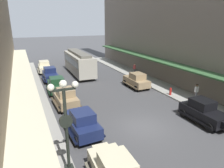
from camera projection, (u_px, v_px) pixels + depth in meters
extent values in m
plane|color=#424244|center=(144.00, 127.00, 15.79)|extent=(200.00, 200.00, 0.00)
cube|color=#99968E|center=(42.00, 150.00, 12.85)|extent=(3.00, 60.00, 0.15)
cube|color=#99968E|center=(214.00, 110.00, 18.68)|extent=(3.00, 60.00, 0.15)
cube|color=beige|center=(26.00, 109.00, 11.75)|extent=(1.80, 54.00, 0.16)
cube|color=#335933|center=(223.00, 78.00, 18.06)|extent=(1.80, 54.00, 0.16)
cube|color=#19234C|center=(82.00, 124.00, 14.69)|extent=(1.88, 3.97, 0.80)
cube|color=#19234C|center=(83.00, 116.00, 14.26)|extent=(1.52, 1.76, 0.70)
cube|color=#8C9EA8|center=(83.00, 116.00, 14.26)|extent=(1.44, 1.73, 0.42)
cube|color=#19234C|center=(73.00, 112.00, 16.50)|extent=(0.95, 0.40, 0.52)
cube|color=black|center=(69.00, 131.00, 14.38)|extent=(0.40, 3.52, 0.12)
cube|color=black|center=(94.00, 125.00, 15.19)|extent=(0.40, 3.52, 0.12)
cylinder|color=black|center=(66.00, 124.00, 15.63)|extent=(0.25, 0.69, 0.68)
cylinder|color=black|center=(86.00, 119.00, 16.32)|extent=(0.25, 0.69, 0.68)
cylinder|color=black|center=(77.00, 142.00, 13.30)|extent=(0.25, 0.69, 0.68)
cylinder|color=black|center=(100.00, 136.00, 13.99)|extent=(0.25, 0.69, 0.68)
cube|color=#997F5B|center=(65.00, 99.00, 19.48)|extent=(1.84, 3.96, 0.80)
cube|color=#997F5B|center=(66.00, 92.00, 19.05)|extent=(1.50, 1.75, 0.70)
cube|color=#8C9EA8|center=(66.00, 92.00, 19.05)|extent=(1.43, 1.72, 0.42)
cube|color=#997F5B|center=(60.00, 92.00, 21.29)|extent=(0.95, 0.39, 0.52)
cube|color=#4C3F2D|center=(56.00, 104.00, 19.18)|extent=(0.37, 3.52, 0.12)
cube|color=#4C3F2D|center=(75.00, 100.00, 19.98)|extent=(0.37, 3.52, 0.12)
cylinder|color=black|center=(54.00, 99.00, 20.43)|extent=(0.24, 0.69, 0.68)
cylinder|color=black|center=(70.00, 97.00, 21.11)|extent=(0.24, 0.69, 0.68)
cylinder|color=black|center=(60.00, 110.00, 18.09)|extent=(0.24, 0.69, 0.68)
cylinder|color=black|center=(78.00, 106.00, 18.77)|extent=(0.24, 0.69, 0.68)
cube|color=#19234C|center=(50.00, 76.00, 27.82)|extent=(1.71, 3.91, 0.80)
cube|color=#19234C|center=(50.00, 70.00, 27.82)|extent=(1.45, 1.71, 0.70)
cube|color=#8C9EA8|center=(50.00, 70.00, 27.82)|extent=(1.37, 1.67, 0.42)
cube|color=#19234C|center=(53.00, 79.00, 25.95)|extent=(0.94, 0.36, 0.52)
cube|color=black|center=(58.00, 77.00, 28.29)|extent=(0.25, 3.51, 0.12)
cube|color=black|center=(43.00, 79.00, 27.55)|extent=(0.25, 3.51, 0.12)
cylinder|color=black|center=(59.00, 80.00, 27.07)|extent=(0.22, 0.68, 0.68)
cylinder|color=black|center=(46.00, 82.00, 26.44)|extent=(0.22, 0.68, 0.68)
cylinder|color=black|center=(55.00, 75.00, 29.45)|extent=(0.22, 0.68, 0.68)
cylinder|color=black|center=(43.00, 77.00, 28.82)|extent=(0.22, 0.68, 0.68)
cube|color=#193D23|center=(57.00, 86.00, 23.27)|extent=(1.81, 3.94, 0.80)
cube|color=#193D23|center=(57.00, 80.00, 22.83)|extent=(1.49, 1.74, 0.70)
cube|color=#8C9EA8|center=(57.00, 80.00, 22.83)|extent=(1.41, 1.70, 0.42)
cube|color=#193D23|center=(54.00, 81.00, 25.14)|extent=(0.94, 0.39, 0.52)
cube|color=black|center=(48.00, 90.00, 23.02)|extent=(0.34, 3.52, 0.12)
cube|color=black|center=(65.00, 88.00, 23.72)|extent=(0.34, 3.52, 0.12)
cylinder|color=black|center=(49.00, 87.00, 24.30)|extent=(0.24, 0.69, 0.68)
cylinder|color=black|center=(62.00, 85.00, 24.89)|extent=(0.24, 0.69, 0.68)
cylinder|color=black|center=(51.00, 94.00, 21.89)|extent=(0.24, 0.69, 0.68)
cylinder|color=black|center=(66.00, 92.00, 22.48)|extent=(0.24, 0.69, 0.68)
cube|color=beige|center=(45.00, 68.00, 32.29)|extent=(1.78, 3.93, 0.80)
cube|color=beige|center=(44.00, 63.00, 32.29)|extent=(1.47, 1.73, 0.70)
cube|color=#8C9EA8|center=(44.00, 63.00, 32.29)|extent=(1.40, 1.69, 0.42)
cube|color=beige|center=(46.00, 71.00, 30.40)|extent=(0.94, 0.38, 0.52)
cube|color=#6D6856|center=(51.00, 69.00, 32.74)|extent=(0.31, 3.51, 0.12)
cube|color=#6D6856|center=(38.00, 71.00, 32.03)|extent=(0.31, 3.51, 0.12)
cylinder|color=black|center=(51.00, 72.00, 31.50)|extent=(0.23, 0.68, 0.68)
cylinder|color=black|center=(40.00, 73.00, 30.90)|extent=(0.23, 0.68, 0.68)
cylinder|color=black|center=(49.00, 68.00, 33.91)|extent=(0.23, 0.68, 0.68)
cylinder|color=black|center=(39.00, 69.00, 33.31)|extent=(0.23, 0.68, 0.68)
cube|color=black|center=(204.00, 113.00, 16.41)|extent=(1.72, 3.91, 0.80)
cube|color=black|center=(202.00, 104.00, 16.41)|extent=(1.45, 1.71, 0.70)
cube|color=#8C9EA8|center=(202.00, 104.00, 16.41)|extent=(1.38, 1.67, 0.42)
cube|color=black|center=(212.00, 115.00, 16.87)|extent=(0.26, 3.51, 0.12)
cube|color=black|center=(194.00, 119.00, 16.14)|extent=(0.26, 3.51, 0.12)
cylinder|color=black|center=(209.00, 128.00, 15.03)|extent=(0.22, 0.68, 0.68)
cylinder|color=black|center=(197.00, 110.00, 18.04)|extent=(0.22, 0.68, 0.68)
cylinder|color=black|center=(183.00, 113.00, 17.42)|extent=(0.22, 0.68, 0.68)
cube|color=beige|center=(117.00, 165.00, 9.45)|extent=(1.50, 1.75, 0.70)
cube|color=#8C9EA8|center=(117.00, 165.00, 9.45)|extent=(1.43, 1.71, 0.42)
cube|color=beige|center=(101.00, 149.00, 11.76)|extent=(0.95, 0.39, 0.52)
cylinder|color=black|center=(91.00, 168.00, 10.93)|extent=(0.24, 0.69, 0.68)
cylinder|color=black|center=(119.00, 160.00, 11.51)|extent=(0.24, 0.69, 0.68)
cube|color=#997F5B|center=(136.00, 82.00, 25.07)|extent=(1.71, 3.91, 0.80)
cube|color=#997F5B|center=(138.00, 76.00, 24.63)|extent=(1.45, 1.70, 0.70)
cube|color=#8C9EA8|center=(138.00, 76.00, 24.63)|extent=(1.37, 1.67, 0.42)
cube|color=#997F5B|center=(128.00, 77.00, 26.91)|extent=(0.94, 0.36, 0.52)
cube|color=#4C3F2D|center=(129.00, 85.00, 24.79)|extent=(0.25, 3.51, 0.12)
cube|color=#4C3F2D|center=(143.00, 83.00, 25.54)|extent=(0.25, 3.51, 0.12)
cylinder|color=black|center=(125.00, 83.00, 26.06)|extent=(0.22, 0.68, 0.68)
cylinder|color=black|center=(136.00, 81.00, 26.70)|extent=(0.22, 0.68, 0.68)
cylinder|color=black|center=(136.00, 89.00, 23.68)|extent=(0.22, 0.68, 0.68)
cylinder|color=black|center=(148.00, 87.00, 24.32)|extent=(0.22, 0.68, 0.68)
cube|color=#ADA899|center=(79.00, 63.00, 30.92)|extent=(2.63, 9.63, 2.70)
cube|color=#5F5C54|center=(79.00, 53.00, 30.47)|extent=(1.62, 8.66, 0.36)
cube|color=#8C9EA8|center=(79.00, 60.00, 30.78)|extent=(2.65, 8.87, 0.95)
cube|color=black|center=(75.00, 69.00, 33.91)|extent=(2.02, 1.23, 0.40)
cube|color=black|center=(85.00, 78.00, 28.85)|extent=(2.02, 1.23, 0.40)
cylinder|color=black|center=(67.00, 131.00, 9.94)|extent=(0.16, 0.16, 4.20)
cube|color=black|center=(64.00, 90.00, 9.32)|extent=(1.10, 0.10, 0.10)
sphere|color=white|center=(51.00, 87.00, 9.05)|extent=(0.32, 0.32, 0.32)
sphere|color=white|center=(75.00, 84.00, 9.48)|extent=(0.32, 0.32, 0.32)
sphere|color=white|center=(63.00, 84.00, 9.23)|extent=(0.36, 0.36, 0.36)
cylinder|color=black|center=(66.00, 121.00, 9.79)|extent=(0.64, 0.18, 0.64)
cylinder|color=silver|center=(65.00, 120.00, 9.88)|extent=(0.56, 0.02, 0.56)
cylinder|color=#B21E19|center=(170.00, 92.00, 22.18)|extent=(0.24, 0.24, 0.70)
sphere|color=#B21E19|center=(171.00, 88.00, 22.07)|extent=(0.20, 0.20, 0.20)
cylinder|color=slate|center=(196.00, 96.00, 20.75)|extent=(0.24, 0.24, 0.85)
cube|color=white|center=(197.00, 89.00, 20.54)|extent=(0.36, 0.22, 0.56)
sphere|color=brown|center=(197.00, 85.00, 20.42)|extent=(0.22, 0.22, 0.22)
cylinder|color=black|center=(197.00, 84.00, 20.39)|extent=(0.28, 0.28, 0.04)
cylinder|color=#4C4238|center=(41.00, 121.00, 15.54)|extent=(0.24, 0.24, 0.85)
cube|color=#3F598C|center=(40.00, 112.00, 15.33)|extent=(0.36, 0.22, 0.56)
sphere|color=#9E7051|center=(40.00, 108.00, 15.21)|extent=(0.22, 0.22, 0.22)
cylinder|color=#2D2D33|center=(134.00, 72.00, 30.68)|extent=(0.24, 0.24, 0.85)
cube|color=maroon|center=(135.00, 67.00, 30.47)|extent=(0.36, 0.22, 0.56)
sphere|color=beige|center=(135.00, 64.00, 30.36)|extent=(0.22, 0.22, 0.22)
cylinder|color=black|center=(135.00, 64.00, 30.32)|extent=(0.28, 0.28, 0.04)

